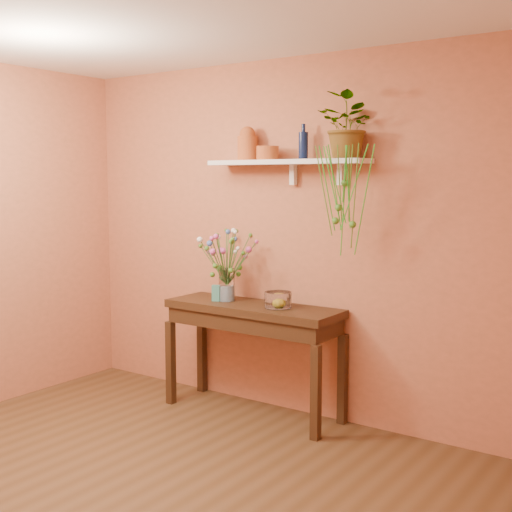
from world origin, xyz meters
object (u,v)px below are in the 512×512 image
at_px(glass_vase, 227,287).
at_px(bouquet, 225,251).
at_px(blue_bottle, 303,145).
at_px(glass_bowl, 278,301).
at_px(terracotta_jug, 248,144).
at_px(spider_plant, 349,126).
at_px(sideboard, 253,320).

distance_m(glass_vase, bouquet, 0.29).
height_order(blue_bottle, glass_bowl, blue_bottle).
height_order(terracotta_jug, glass_bowl, terracotta_jug).
bearing_deg(bouquet, spider_plant, 6.28).
relative_size(terracotta_jug, bouquet, 0.51).
bearing_deg(bouquet, glass_vase, 76.17).
height_order(blue_bottle, glass_vase, blue_bottle).
height_order(blue_bottle, spider_plant, spider_plant).
xyz_separation_m(terracotta_jug, blue_bottle, (0.50, 0.00, -0.02)).
height_order(sideboard, glass_vase, glass_vase).
distance_m(terracotta_jug, glass_vase, 1.12).
distance_m(terracotta_jug, bouquet, 0.84).
bearing_deg(spider_plant, glass_vase, -174.78).
relative_size(sideboard, terracotta_jug, 5.41).
bearing_deg(glass_vase, terracotta_jug, 50.62).
distance_m(sideboard, blue_bottle, 1.37).
bearing_deg(spider_plant, blue_bottle, 173.58).
distance_m(terracotta_jug, glass_bowl, 1.23).
xyz_separation_m(sideboard, glass_bowl, (0.23, -0.01, 0.18)).
relative_size(sideboard, blue_bottle, 5.48).
bearing_deg(blue_bottle, spider_plant, -6.42).
distance_m(spider_plant, glass_vase, 1.57).
relative_size(bouquet, glass_bowl, 2.54).
xyz_separation_m(sideboard, spider_plant, (0.74, 0.10, 1.43)).
height_order(sideboard, spider_plant, spider_plant).
xyz_separation_m(bouquet, glass_bowl, (0.49, 0.00, -0.34)).
height_order(terracotta_jug, bouquet, terracotta_jug).
bearing_deg(spider_plant, terracotta_jug, 177.43).
height_order(sideboard, glass_bowl, glass_bowl).
bearing_deg(sideboard, bouquet, -177.39).
relative_size(blue_bottle, glass_vase, 1.00).
relative_size(terracotta_jug, spider_plant, 0.58).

